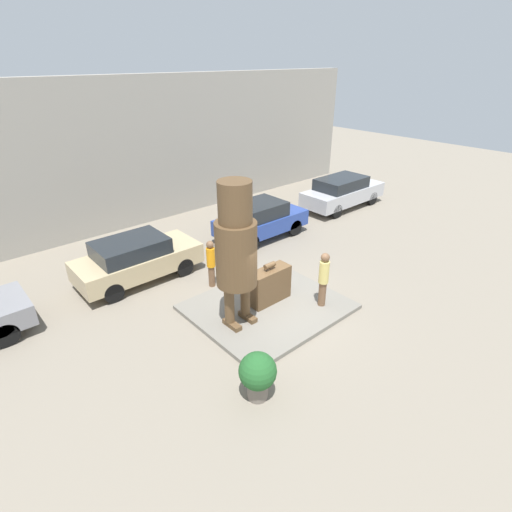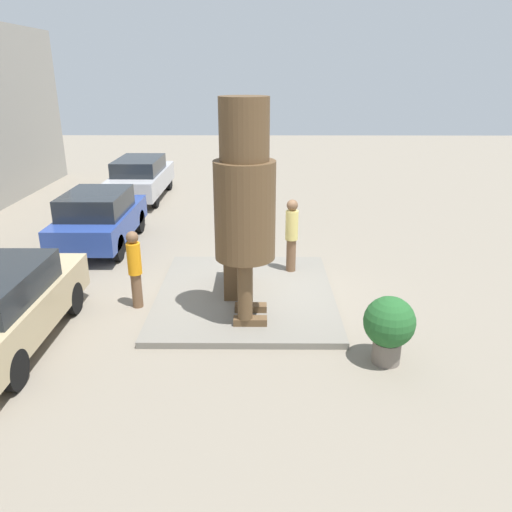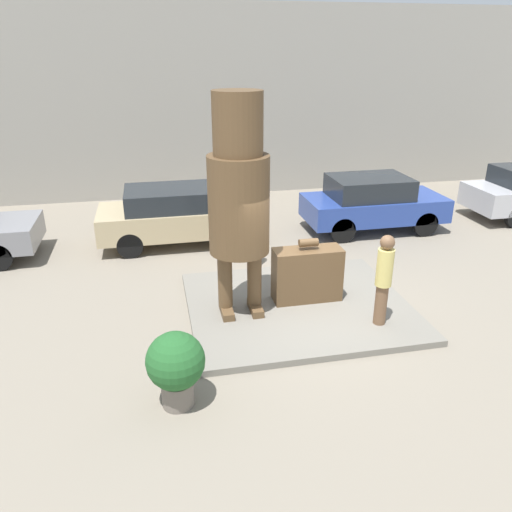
% 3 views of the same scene
% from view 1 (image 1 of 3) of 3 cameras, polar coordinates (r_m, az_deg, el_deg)
% --- Properties ---
extents(ground_plane, '(60.00, 60.00, 0.00)m').
position_cam_1_polar(ground_plane, '(12.60, 1.67, -7.52)').
color(ground_plane, gray).
extents(pedestal, '(4.46, 3.87, 0.13)m').
position_cam_1_polar(pedestal, '(12.56, 1.67, -7.27)').
color(pedestal, slate).
rests_on(pedestal, ground_plane).
extents(building_backdrop, '(28.00, 0.60, 6.42)m').
position_cam_1_polar(building_backdrop, '(18.79, -18.52, 13.49)').
color(building_backdrop, gray).
rests_on(building_backdrop, ground_plane).
extents(statue_figure, '(1.14, 1.14, 4.20)m').
position_cam_1_polar(statue_figure, '(10.60, -2.87, 1.57)').
color(statue_figure, brown).
rests_on(statue_figure, pedestal).
extents(giant_suitcase, '(1.40, 0.54, 1.34)m').
position_cam_1_polar(giant_suitcase, '(12.46, 1.92, -4.16)').
color(giant_suitcase, brown).
rests_on(giant_suitcase, pedestal).
extents(tourist, '(0.30, 0.30, 1.78)m').
position_cam_1_polar(tourist, '(12.21, 9.63, -3.02)').
color(tourist, brown).
rests_on(tourist, pedestal).
extents(parked_car_tan, '(4.25, 1.81, 1.56)m').
position_cam_1_polar(parked_car_tan, '(14.37, -16.71, -0.33)').
color(parked_car_tan, tan).
rests_on(parked_car_tan, ground_plane).
extents(parked_car_blue, '(4.02, 1.79, 1.60)m').
position_cam_1_polar(parked_car_blue, '(17.06, 0.61, 5.28)').
color(parked_car_blue, '#284293').
rests_on(parked_car_blue, ground_plane).
extents(parked_car_silver, '(4.77, 1.78, 1.60)m').
position_cam_1_polar(parked_car_silver, '(21.18, 12.26, 9.00)').
color(parked_car_silver, '#B7B7BC').
rests_on(parked_car_silver, ground_plane).
extents(planter_pot, '(0.87, 0.87, 1.21)m').
position_cam_1_polar(planter_pot, '(9.33, 0.24, -16.43)').
color(planter_pot, '#70665B').
rests_on(planter_pot, ground_plane).
extents(worker_hivis, '(0.29, 0.29, 1.68)m').
position_cam_1_polar(worker_hivis, '(13.41, -6.46, -0.83)').
color(worker_hivis, brown).
rests_on(worker_hivis, ground_plane).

